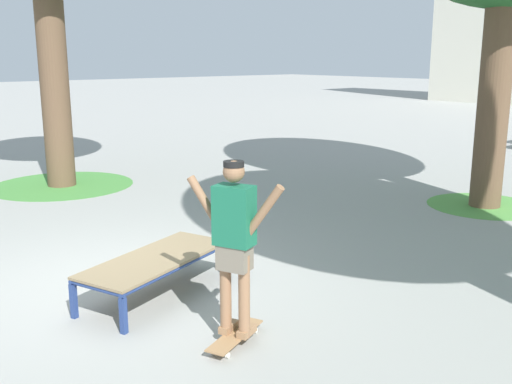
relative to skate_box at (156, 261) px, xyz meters
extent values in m
plane|color=#999993|center=(-0.71, -0.21, -0.41)|extent=(120.00, 120.00, 0.00)
cube|color=navy|center=(-0.63, 0.75, -0.22)|extent=(0.08, 0.08, 0.38)
cube|color=navy|center=(0.03, 0.98, -0.22)|extent=(0.08, 0.08, 0.38)
cube|color=navy|center=(-0.03, -0.98, -0.22)|extent=(0.08, 0.08, 0.38)
cube|color=navy|center=(0.63, -0.75, -0.22)|extent=(0.08, 0.08, 0.38)
cylinder|color=navy|center=(-0.33, -0.12, -0.01)|extent=(0.67, 1.81, 0.05)
cylinder|color=navy|center=(0.33, 0.12, -0.01)|extent=(0.67, 1.81, 0.05)
cylinder|color=navy|center=(-0.30, 0.87, -0.01)|extent=(0.73, 0.30, 0.05)
cylinder|color=navy|center=(0.30, -0.87, -0.01)|extent=(0.73, 0.30, 0.05)
cube|color=#847051|center=(0.00, 0.00, 0.03)|extent=(1.34, 2.04, 0.03)
cube|color=#9E754C|center=(1.51, -0.04, -0.33)|extent=(0.49, 0.81, 0.02)
cylinder|color=silver|center=(1.33, 0.19, -0.39)|extent=(0.05, 0.06, 0.06)
cylinder|color=silver|center=(1.47, 0.25, -0.39)|extent=(0.05, 0.06, 0.06)
cylinder|color=silver|center=(1.55, -0.32, -0.39)|extent=(0.05, 0.06, 0.06)
cylinder|color=silver|center=(1.69, -0.26, -0.39)|extent=(0.05, 0.06, 0.06)
cylinder|color=#8E6647|center=(1.42, -0.07, 0.09)|extent=(0.11, 0.11, 0.82)
cube|color=#99704C|center=(1.40, -0.03, -0.29)|extent=(0.19, 0.26, 0.07)
cylinder|color=#8E6647|center=(1.60, 0.00, 0.09)|extent=(0.11, 0.11, 0.82)
cube|color=#99704C|center=(1.58, 0.05, -0.29)|extent=(0.19, 0.26, 0.07)
cube|color=#756B5B|center=(1.51, -0.04, 0.46)|extent=(0.35, 0.30, 0.24)
cube|color=#196647|center=(1.51, -0.04, 0.86)|extent=(0.42, 0.34, 0.56)
cylinder|color=#8E6647|center=(1.23, -0.15, 0.94)|extent=(0.40, 0.23, 0.52)
cylinder|color=#8E6647|center=(1.79, 0.08, 0.94)|extent=(0.40, 0.23, 0.52)
sphere|color=#8E6647|center=(1.51, -0.04, 1.27)|extent=(0.20, 0.20, 0.20)
cylinder|color=black|center=(1.51, -0.04, 1.34)|extent=(0.19, 0.19, 0.05)
cylinder|color=brown|center=(-6.47, 1.52, 1.67)|extent=(0.58, 0.58, 4.17)
cylinder|color=#47893D|center=(-6.47, 1.52, -0.41)|extent=(2.98, 2.98, 0.01)
cylinder|color=brown|center=(0.28, 6.78, 1.57)|extent=(0.56, 0.56, 3.97)
cylinder|color=#519342|center=(0.28, 6.78, -0.41)|extent=(2.06, 2.06, 0.01)
camera|label=1|loc=(5.60, -3.22, 2.28)|focal=41.20mm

